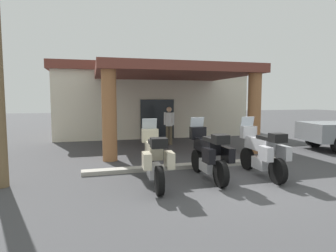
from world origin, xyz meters
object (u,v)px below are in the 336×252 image
motel_building (149,99)px  pedestrian (169,123)px  motorcycle_black (209,153)px  motorcycle_silver (262,151)px  motorcycle_cream (154,158)px

motel_building → pedestrian: 4.44m
motorcycle_black → motorcycle_silver: (1.52, -0.17, 0.00)m
motorcycle_silver → motel_building: bearing=8.0°
motorcycle_cream → motorcycle_black: size_ratio=1.00×
motel_building → pedestrian: bearing=-88.7°
motorcycle_black → pedestrian: (0.63, 5.85, 0.33)m
motorcycle_cream → motorcycle_black: 1.53m
motorcycle_silver → pedestrian: (-0.89, 6.03, 0.33)m
motorcycle_cream → motorcycle_silver: bearing=-85.5°
motorcycle_cream → motel_building: bearing=-6.9°
motel_building → motorcycle_black: 10.28m
motorcycle_silver → motorcycle_black: bearing=86.6°
motel_building → motorcycle_black: bearing=-92.2°
motorcycle_black → motel_building: bearing=-3.0°
motorcycle_black → pedestrian: 5.90m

